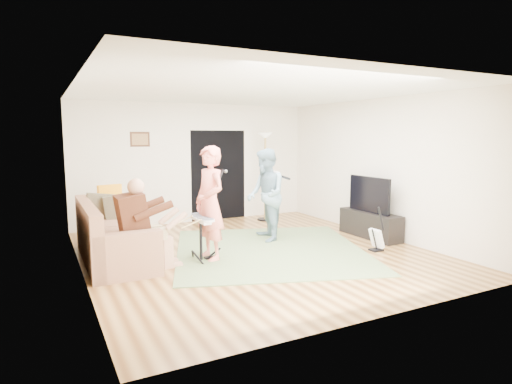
# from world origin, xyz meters

# --- Properties ---
(floor) EXTENTS (6.00, 6.00, 0.00)m
(floor) POSITION_xyz_m (0.00, 0.00, 0.00)
(floor) COLOR brown
(floor) RESTS_ON ground
(walls) EXTENTS (5.50, 6.00, 2.70)m
(walls) POSITION_xyz_m (0.00, 0.00, 1.35)
(walls) COLOR silver
(walls) RESTS_ON floor
(ceiling) EXTENTS (6.00, 6.00, 0.00)m
(ceiling) POSITION_xyz_m (0.00, 0.00, 2.70)
(ceiling) COLOR white
(ceiling) RESTS_ON walls
(window_blinds) EXTENTS (0.00, 2.05, 2.05)m
(window_blinds) POSITION_xyz_m (-2.74, 0.20, 1.55)
(window_blinds) COLOR olive
(window_blinds) RESTS_ON walls
(doorway) EXTENTS (2.10, 0.00, 2.10)m
(doorway) POSITION_xyz_m (0.55, 2.99, 1.05)
(doorway) COLOR black
(doorway) RESTS_ON walls
(picture_frame) EXTENTS (0.42, 0.03, 0.32)m
(picture_frame) POSITION_xyz_m (-1.25, 2.99, 1.90)
(picture_frame) COLOR #3F2314
(picture_frame) RESTS_ON walls
(area_rug) EXTENTS (4.09, 4.21, 0.02)m
(area_rug) POSITION_xyz_m (0.27, -0.01, 0.01)
(area_rug) COLOR #5B7245
(area_rug) RESTS_ON floor
(sofa) EXTENTS (0.95, 2.32, 0.94)m
(sofa) POSITION_xyz_m (-2.30, 0.59, 0.31)
(sofa) COLOR #9C6B4E
(sofa) RESTS_ON floor
(drummer) EXTENTS (0.89, 0.50, 1.36)m
(drummer) POSITION_xyz_m (-1.87, -0.06, 0.53)
(drummer) COLOR #4B2415
(drummer) RESTS_ON sofa
(drum_kit) EXTENTS (0.40, 0.71, 0.73)m
(drum_kit) POSITION_xyz_m (-1.00, -0.06, 0.32)
(drum_kit) COLOR black
(drum_kit) RESTS_ON floor
(singer) EXTENTS (0.54, 0.73, 1.82)m
(singer) POSITION_xyz_m (-0.84, -0.05, 0.91)
(singer) COLOR #FF7F6E
(singer) RESTS_ON floor
(microphone) EXTENTS (0.06, 0.06, 0.24)m
(microphone) POSITION_xyz_m (-0.64, -0.05, 1.36)
(microphone) COLOR black
(microphone) RESTS_ON singer
(guitarist) EXTENTS (0.85, 0.99, 1.75)m
(guitarist) POSITION_xyz_m (0.55, 0.64, 0.87)
(guitarist) COLOR #6F92A3
(guitarist) RESTS_ON floor
(guitar_held) EXTENTS (0.27, 0.61, 0.26)m
(guitar_held) POSITION_xyz_m (0.75, 0.64, 1.19)
(guitar_held) COLOR white
(guitar_held) RESTS_ON guitarist
(guitar_spare) EXTENTS (0.28, 0.25, 0.77)m
(guitar_spare) POSITION_xyz_m (1.90, -0.89, 0.22)
(guitar_spare) COLOR black
(guitar_spare) RESTS_ON floor
(torchiere_lamp) EXTENTS (0.36, 0.36, 2.04)m
(torchiere_lamp) POSITION_xyz_m (1.48, 2.39, 1.40)
(torchiere_lamp) COLOR black
(torchiere_lamp) RESTS_ON floor
(dining_chair) EXTENTS (0.56, 0.59, 1.08)m
(dining_chair) POSITION_xyz_m (-2.03, 1.65, 0.39)
(dining_chair) COLOR tan
(dining_chair) RESTS_ON floor
(tv_cabinet) EXTENTS (0.40, 1.40, 0.50)m
(tv_cabinet) POSITION_xyz_m (2.50, -0.06, 0.25)
(tv_cabinet) COLOR black
(tv_cabinet) RESTS_ON floor
(television) EXTENTS (0.06, 1.07, 0.69)m
(television) POSITION_xyz_m (2.45, -0.06, 0.85)
(television) COLOR black
(television) RESTS_ON tv_cabinet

